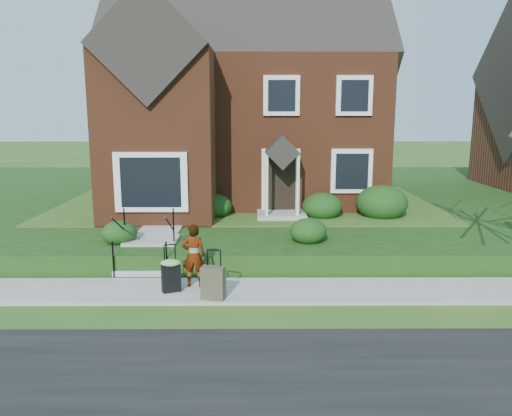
{
  "coord_description": "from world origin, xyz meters",
  "views": [
    {
      "loc": [
        0.28,
        -10.86,
        4.06
      ],
      "look_at": [
        0.34,
        2.0,
        1.59
      ],
      "focal_mm": 35.0,
      "sensor_mm": 36.0,
      "label": 1
    }
  ],
  "objects_px": {
    "front_steps": "(148,251)",
    "suitcase_olive": "(213,283)",
    "suitcase_black": "(171,273)",
    "woman": "(194,256)"
  },
  "relations": [
    {
      "from": "woman",
      "to": "suitcase_black",
      "type": "height_order",
      "value": "woman"
    },
    {
      "from": "front_steps",
      "to": "woman",
      "type": "xyz_separation_m",
      "value": [
        1.4,
        -1.64,
        0.34
      ]
    },
    {
      "from": "suitcase_black",
      "to": "suitcase_olive",
      "type": "height_order",
      "value": "suitcase_olive"
    },
    {
      "from": "front_steps",
      "to": "suitcase_black",
      "type": "bearing_deg",
      "value": -65.14
    },
    {
      "from": "woman",
      "to": "suitcase_olive",
      "type": "distance_m",
      "value": 1.02
    },
    {
      "from": "front_steps",
      "to": "suitcase_olive",
      "type": "distance_m",
      "value": 3.1
    },
    {
      "from": "front_steps",
      "to": "suitcase_black",
      "type": "relative_size",
      "value": 1.86
    },
    {
      "from": "front_steps",
      "to": "woman",
      "type": "distance_m",
      "value": 2.18
    },
    {
      "from": "front_steps",
      "to": "suitcase_olive",
      "type": "bearing_deg",
      "value": -52.09
    },
    {
      "from": "suitcase_black",
      "to": "suitcase_olive",
      "type": "bearing_deg",
      "value": -46.21
    }
  ]
}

